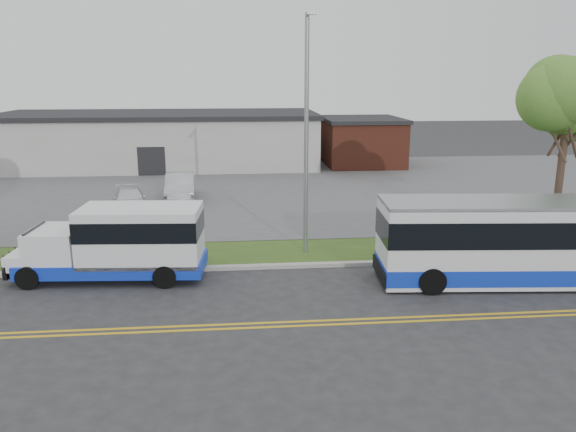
{
  "coord_description": "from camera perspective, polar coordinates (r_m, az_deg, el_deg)",
  "views": [
    {
      "loc": [
        0.19,
        -19.53,
        7.31
      ],
      "look_at": [
        2.28,
        2.98,
        1.6
      ],
      "focal_mm": 35.0,
      "sensor_mm": 36.0,
      "label": 1
    }
  ],
  "objects": [
    {
      "name": "ground",
      "position": [
        20.85,
        -5.53,
        -6.42
      ],
      "size": [
        140.0,
        140.0,
        0.0
      ],
      "primitive_type": "plane",
      "color": "#28282B",
      "rests_on": "ground"
    },
    {
      "name": "commercial_building",
      "position": [
        47.22,
        -12.92,
        7.59
      ],
      "size": [
        25.4,
        10.4,
        4.35
      ],
      "color": "#9E9E99",
      "rests_on": "ground"
    },
    {
      "name": "transit_bus",
      "position": [
        21.88,
        23.49,
        -2.37
      ],
      "size": [
        11.03,
        3.32,
        3.02
      ],
      "rotation": [
        0.0,
        0.0,
        -0.08
      ],
      "color": "silver",
      "rests_on": "ground"
    },
    {
      "name": "curb",
      "position": [
        21.86,
        -5.53,
        -5.22
      ],
      "size": [
        80.0,
        0.3,
        0.15
      ],
      "primitive_type": "cube",
      "color": "#9E9B93",
      "rests_on": "ground"
    },
    {
      "name": "grocery_bag_left",
      "position": [
        23.8,
        -23.37,
        -4.26
      ],
      "size": [
        0.32,
        0.32,
        0.32
      ],
      "primitive_type": "sphere",
      "color": "white",
      "rests_on": "verge"
    },
    {
      "name": "pedestrian",
      "position": [
        23.74,
        -22.67,
        -2.49
      ],
      "size": [
        0.74,
        0.66,
        1.7
      ],
      "primitive_type": "imported",
      "rotation": [
        0.0,
        0.0,
        3.64
      ],
      "color": "black",
      "rests_on": "verge"
    },
    {
      "name": "parking_lot",
      "position": [
        37.25,
        -5.5,
        2.87
      ],
      "size": [
        80.0,
        25.0,
        0.1
      ],
      "primitive_type": "cube",
      "color": "#4C4C4F",
      "rests_on": "ground"
    },
    {
      "name": "brick_wing",
      "position": [
        46.99,
        7.47,
        7.52
      ],
      "size": [
        6.3,
        7.3,
        3.9
      ],
      "color": "brown",
      "rests_on": "ground"
    },
    {
      "name": "grocery_bag_right",
      "position": [
        24.08,
        -21.66,
        -3.89
      ],
      "size": [
        0.32,
        0.32,
        0.32
      ],
      "primitive_type": "sphere",
      "color": "white",
      "rests_on": "verge"
    },
    {
      "name": "parked_car_b",
      "position": [
        31.77,
        -15.77,
        1.61
      ],
      "size": [
        2.47,
        4.33,
        1.18
      ],
      "primitive_type": "imported",
      "rotation": [
        0.0,
        0.0,
        0.21
      ],
      "color": "silver",
      "rests_on": "parking_lot"
    },
    {
      "name": "parked_car_a",
      "position": [
        33.67,
        -10.9,
        2.91
      ],
      "size": [
        1.97,
        4.85,
        1.57
      ],
      "primitive_type": "imported",
      "rotation": [
        0.0,
        0.0,
        0.07
      ],
      "color": "#A1A3A8",
      "rests_on": "parking_lot"
    },
    {
      "name": "streetlight_near",
      "position": [
        22.53,
        1.9,
        8.88
      ],
      "size": [
        0.35,
        1.53,
        9.5
      ],
      "color": "gray",
      "rests_on": "verge"
    },
    {
      "name": "verge",
      "position": [
        23.58,
        -5.53,
        -3.83
      ],
      "size": [
        80.0,
        3.3,
        0.1
      ],
      "primitive_type": "cube",
      "color": "#2A4918",
      "rests_on": "ground"
    },
    {
      "name": "shuttle_bus",
      "position": [
        21.34,
        -16.43,
        -2.41
      ],
      "size": [
        7.14,
        2.76,
        2.68
      ],
      "rotation": [
        0.0,
        0.0,
        -0.07
      ],
      "color": "#102FB7",
      "rests_on": "ground"
    },
    {
      "name": "lane_line_north",
      "position": [
        17.3,
        -5.55,
        -10.88
      ],
      "size": [
        70.0,
        0.12,
        0.01
      ],
      "primitive_type": "cube",
      "color": "gold",
      "rests_on": "ground"
    },
    {
      "name": "tree_east",
      "position": [
        26.45,
        26.64,
        10.31
      ],
      "size": [
        5.2,
        5.2,
        8.33
      ],
      "color": "#3B2820",
      "rests_on": "verge"
    },
    {
      "name": "lane_line_south",
      "position": [
        17.03,
        -5.55,
        -11.31
      ],
      "size": [
        70.0,
        0.12,
        0.01
      ],
      "primitive_type": "cube",
      "color": "gold",
      "rests_on": "ground"
    }
  ]
}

